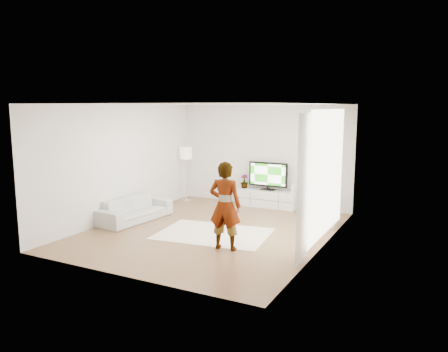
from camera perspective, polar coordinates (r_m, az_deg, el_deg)
The scene contains 17 objects.
floor at distance 9.86m, azimuth -1.60°, elevation -7.13°, with size 6.00×6.00×0.00m, color olive.
ceiling at distance 9.47m, azimuth -1.68°, elevation 9.36°, with size 6.00×6.00×0.00m, color white.
wall_left at distance 10.99m, azimuth -13.13°, elevation 1.77°, with size 0.02×6.00×2.80m, color silver.
wall_right at distance 8.65m, azimuth 13.01°, elevation -0.15°, with size 0.02×6.00×2.80m, color silver.
wall_back at distance 12.26m, azimuth 5.18°, elevation 2.71°, with size 5.00×0.02×2.80m, color silver.
wall_front at distance 7.13m, azimuth -13.41°, elevation -2.10°, with size 5.00×0.02×2.80m, color silver.
window at distance 8.93m, azimuth 13.38°, elevation 0.45°, with size 0.01×2.60×2.50m, color white.
curtain_near at distance 7.73m, azimuth 10.42°, elevation -1.52°, with size 0.04×0.70×2.60m, color white.
curtain_far at distance 10.22m, azimuth 14.70°, elevation 0.89°, with size 0.04×0.70×2.60m, color white.
media_console at distance 12.14m, azimuth 5.69°, elevation -2.94°, with size 1.66×0.47×0.47m.
television at distance 12.05m, azimuth 5.78°, elevation 0.13°, with size 1.11×0.22×0.77m.
game_console at distance 11.83m, azimuth 8.99°, elevation -1.58°, with size 0.08×0.18×0.24m.
potted_plant at distance 12.33m, azimuth 2.67°, elevation -0.70°, with size 0.22×0.22×0.38m, color #3F7238.
rug at distance 9.60m, azimuth -1.41°, elevation -7.55°, with size 2.36×1.70×0.01m, color white.
player at distance 8.37m, azimuth 0.14°, elevation -3.91°, with size 0.63×0.41×1.72m, color #334772.
sofa at distance 10.84m, azimuth -11.56°, elevation -4.26°, with size 1.97×0.77×0.57m, color #AEAFAA.
floor_lamp at distance 12.76m, azimuth -5.01°, elevation 2.69°, with size 0.35×0.35×1.58m.
Camera 1 is at (4.60, -8.28, 2.75)m, focal length 35.00 mm.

